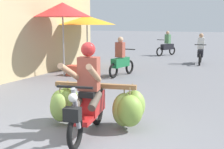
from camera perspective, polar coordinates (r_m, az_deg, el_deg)
The scene contains 7 objects.
motorbike_main_loaded at distance 5.62m, azimuth -2.97°, elevation -5.24°, with size 1.85×1.88×1.58m.
motorbike_distant_ahead_left at distance 11.04m, azimuth 1.61°, elevation 2.59°, with size 0.53×1.61×1.40m.
motorbike_distant_ahead_right at distance 14.92m, azimuth 15.84°, elevation 4.04°, with size 0.50×1.62×1.40m.
motorbike_distant_far_ahead at distance 18.30m, azimuth 9.99°, elevation 5.21°, with size 0.84×1.49×1.40m.
market_umbrella_near_shop at distance 11.17m, azimuth -9.00°, elevation 11.59°, with size 2.01×2.01×2.58m.
market_umbrella_further_along at distance 12.90m, azimuth -4.59°, elevation 9.84°, with size 2.36×2.36×2.16m.
produce_crate at distance 11.35m, azimuth -6.74°, elevation 0.74°, with size 0.56×0.40×0.36m, color #CC4C38.
Camera 1 is at (2.49, -3.61, 1.90)m, focal length 50.15 mm.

